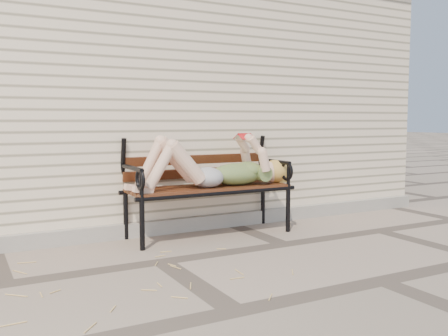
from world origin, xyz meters
TOP-DOWN VIEW (x-y plane):
  - ground at (0.00, 0.00)m, footprint 80.00×80.00m
  - house_wall at (0.00, 3.00)m, footprint 8.00×4.00m
  - foundation_strip at (0.00, 0.97)m, footprint 8.00×0.10m
  - garden_bench at (0.79, 0.80)m, footprint 1.85×0.74m
  - reading_woman at (0.81, 0.65)m, footprint 1.75×0.40m
  - straw_scatter at (-0.56, -0.45)m, footprint 2.66×1.72m

SIDE VIEW (x-z plane):
  - ground at x=0.00m, z-range 0.00..0.00m
  - straw_scatter at x=-0.56m, z-range 0.00..0.01m
  - foundation_strip at x=0.00m, z-range 0.00..0.15m
  - garden_bench at x=0.79m, z-range 0.07..1.27m
  - reading_woman at x=0.81m, z-range 0.44..0.99m
  - house_wall at x=0.00m, z-range 0.00..3.00m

